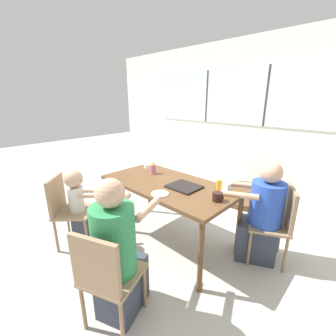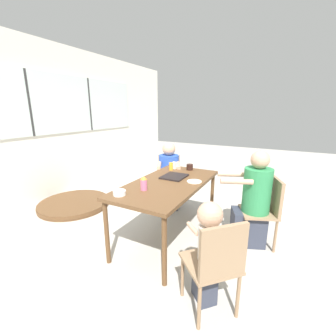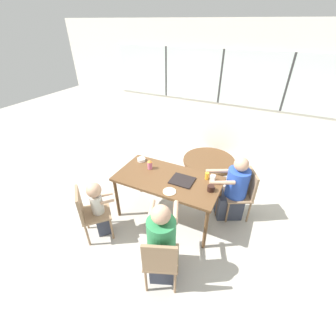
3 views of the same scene
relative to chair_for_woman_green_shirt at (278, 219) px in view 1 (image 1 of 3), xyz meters
The scene contains 17 objects.
ground_plane 1.30m from the chair_for_woman_green_shirt, 152.91° to the right, with size 16.00×16.00×0.00m, color #B2ADA3.
wall_back_with_windows 2.51m from the chair_for_woman_green_shirt, 117.15° to the left, with size 8.40×0.08×2.80m.
dining_table 1.22m from the chair_for_woman_green_shirt, 152.91° to the right, with size 1.57×0.80×0.77m.
chair_for_woman_green_shirt is the anchor object (origin of this frame).
chair_for_man_blue_shirt 1.77m from the chair_for_woman_green_shirt, 110.51° to the right, with size 0.52×0.52×0.86m.
chair_for_toddler 2.37m from the chair_for_woman_green_shirt, 143.48° to the right, with size 0.57×0.57×0.86m.
person_woman_green_shirt 0.17m from the chair_for_woman_green_shirt, 152.91° to the right, with size 0.69×0.57×1.11m.
person_man_blue_shirt 1.65m from the chair_for_woman_green_shirt, 114.38° to the right, with size 0.52×0.66×1.19m.
person_toddler 2.22m from the chair_for_woman_green_shirt, 144.11° to the right, with size 0.34×0.34×0.94m.
food_tray_dark 1.03m from the chair_for_woman_green_shirt, 148.32° to the right, with size 0.33×0.29×0.02m.
coffee_mug 0.76m from the chair_for_woman_green_shirt, 125.87° to the right, with size 0.10×0.10×0.09m.
sippy_cup 1.54m from the chair_for_woman_green_shirt, 163.02° to the right, with size 0.08×0.08×0.16m.
juice_glass 0.70m from the chair_for_woman_green_shirt, 149.60° to the right, with size 0.06×0.06×0.11m.
milk_carton_small 0.64m from the chair_for_woman_green_shirt, 143.85° to the right, with size 0.07×0.07×0.10m.
bowl_white_shallow 1.74m from the chair_for_woman_green_shirt, 169.97° to the right, with size 0.13×0.13×0.05m.
plate_tortillas 1.26m from the chair_for_woman_green_shirt, 137.58° to the right, with size 0.18×0.18×0.01m.
folded_table_stack 1.73m from the chair_for_woman_green_shirt, 124.74° to the left, with size 1.18×1.18×0.09m.
Camera 1 is at (1.67, -1.74, 1.71)m, focal length 24.00 mm.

